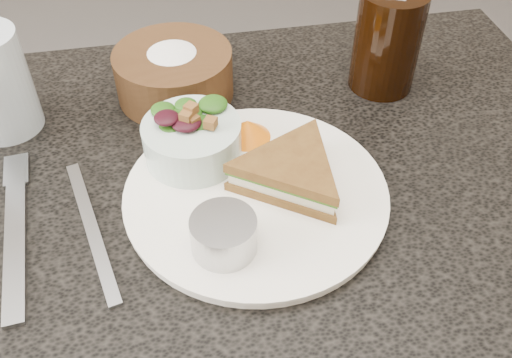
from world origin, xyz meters
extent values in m
cylinder|color=white|center=(0.06, 0.00, 0.76)|extent=(0.29, 0.29, 0.01)
cylinder|color=#A4A4A5|center=(0.01, -0.08, 0.78)|extent=(0.09, 0.09, 0.04)
cone|color=orange|center=(0.06, 0.09, 0.77)|extent=(0.08, 0.08, 0.03)
cube|color=#95989B|center=(-0.20, -0.02, 0.75)|extent=(0.04, 0.21, 0.01)
cube|color=#A6A9AD|center=(-0.12, -0.02, 0.75)|extent=(0.06, 0.21, 0.00)
camera|label=1|loc=(-0.02, -0.43, 1.21)|focal=40.00mm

